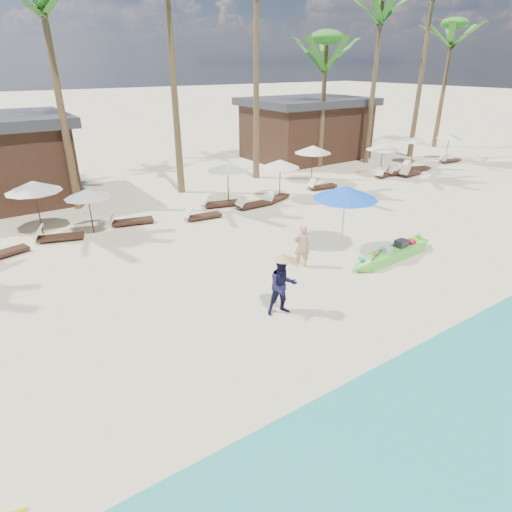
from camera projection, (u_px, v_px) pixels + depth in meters
ground at (320, 315)px, 12.34m from camera, size 240.00×240.00×0.00m
wet_sand_strip at (487, 427)px, 8.57m from camera, size 240.00×4.50×0.01m
green_canoe at (394, 253)px, 15.81m from camera, size 5.06×0.83×0.64m
tourist at (302, 246)px, 14.97m from camera, size 0.68×0.57×1.58m
vendor_green at (283, 286)px, 12.08m from camera, size 1.02×0.89×1.78m
blue_umbrella at (346, 192)px, 15.53m from camera, size 2.41×2.41×2.59m
resort_parasol_4 at (33, 186)px, 17.36m from camera, size 2.22×2.22×2.28m
lounger_4_left at (0, 253)px, 15.87m from camera, size 1.88×1.03×0.61m
lounger_4_right at (57, 236)px, 17.38m from camera, size 1.94×1.11×0.63m
resort_parasol_5 at (87, 193)px, 17.56m from camera, size 1.88×1.88×1.93m
lounger_5_left at (129, 220)px, 19.08m from camera, size 2.00×1.00×0.65m
resort_parasol_6 at (228, 166)px, 21.11m from camera, size 2.12×2.12×2.18m
lounger_6_left at (201, 215)px, 19.77m from camera, size 1.80×0.76×0.59m
lounger_6_right at (219, 203)px, 21.46m from camera, size 2.02×1.04×0.66m
resort_parasol_7 at (280, 164)px, 22.00m from camera, size 2.04×2.04×2.10m
lounger_7_left at (252, 204)px, 21.33m from camera, size 1.87×0.58×0.63m
lounger_7_right at (275, 198)px, 22.31m from camera, size 1.84×1.10×0.60m
resort_parasol_8 at (313, 149)px, 24.93m from camera, size 2.17×2.17×2.24m
lounger_8_left at (321, 186)px, 24.46m from camera, size 1.82×0.77×0.60m
resort_parasol_9 at (383, 146)px, 26.22m from camera, size 2.08×2.08×2.15m
lounger_9_left at (384, 174)px, 27.05m from camera, size 1.84×0.89×0.60m
lounger_9_right at (397, 172)px, 27.51m from camera, size 1.87×0.76×0.62m
resort_parasol_10 at (414, 140)px, 30.31m from camera, size 1.77×1.77×1.82m
lounger_10_left at (410, 173)px, 27.28m from camera, size 1.90×0.76×0.63m
lounger_10_right at (414, 167)px, 28.61m from camera, size 2.08×1.23×0.68m
resort_parasol_11 at (450, 136)px, 31.17m from camera, size 1.87×1.87×1.93m
lounger_11_left at (449, 160)px, 30.94m from camera, size 1.80×0.77×0.59m
palm_3 at (44, 12)px, 17.87m from camera, size 2.08×2.08×10.52m
palm_6 at (326, 55)px, 26.91m from camera, size 2.08×2.08×8.51m
palm_7 at (380, 22)px, 27.36m from camera, size 2.08×2.08×11.08m
palm_8 at (432, 5)px, 28.90m from camera, size 2.08×2.08×12.70m
palm_9 at (451, 42)px, 33.50m from camera, size 2.08×2.08×9.82m
pavilion_east at (306, 128)px, 31.76m from camera, size 8.80×6.60×4.30m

